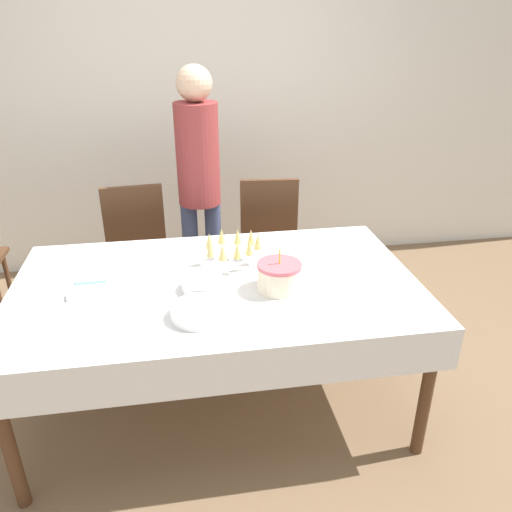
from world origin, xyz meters
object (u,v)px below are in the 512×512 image
object	(u,v)px
birthday_cake	(279,276)
champagne_tray	(234,251)
dining_chair_far_left	(138,253)
person_standing	(199,173)
plate_stack_dessert	(203,285)
dining_chair_far_right	(270,245)
plate_stack_main	(200,312)

from	to	relation	value
birthday_cake	champagne_tray	bearing A→B (deg)	124.49
dining_chair_far_left	person_standing	xyz separation A→B (m)	(0.44, 0.11, 0.50)
birthday_cake	plate_stack_dessert	distance (m)	0.37
dining_chair_far_left	person_standing	world-z (taller)	person_standing
dining_chair_far_left	birthday_cake	world-z (taller)	birthday_cake
dining_chair_far_left	plate_stack_dessert	world-z (taller)	dining_chair_far_left
dining_chair_far_right	champagne_tray	world-z (taller)	dining_chair_far_right
plate_stack_dessert	person_standing	size ratio (longest dim) A/B	0.12
dining_chair_far_left	plate_stack_main	world-z (taller)	dining_chair_far_left
champagne_tray	plate_stack_dessert	size ratio (longest dim) A/B	1.71
dining_chair_far_right	birthday_cake	size ratio (longest dim) A/B	4.52
plate_stack_dessert	person_standing	bearing A→B (deg)	87.17
dining_chair_far_left	champagne_tray	xyz separation A→B (m)	(0.56, -0.76, 0.32)
dining_chair_far_left	person_standing	distance (m)	0.67
dining_chair_far_right	plate_stack_main	xyz separation A→B (m)	(-0.55, -1.21, 0.26)
dining_chair_far_left	plate_stack_main	distance (m)	1.29
plate_stack_main	person_standing	bearing A→B (deg)	86.35
champagne_tray	plate_stack_dessert	distance (m)	0.29
dining_chair_far_left	person_standing	size ratio (longest dim) A/B	0.57
plate_stack_dessert	birthday_cake	bearing A→B (deg)	-8.67
champagne_tray	plate_stack_dessert	xyz separation A→B (m)	(-0.17, -0.22, -0.06)
birthday_cake	champagne_tray	world-z (taller)	birthday_cake
person_standing	birthday_cake	bearing A→B (deg)	-74.83
champagne_tray	plate_stack_main	bearing A→B (deg)	-114.24
birthday_cake	champagne_tray	size ratio (longest dim) A/B	0.61
person_standing	dining_chair_far_right	bearing A→B (deg)	-13.11
plate_stack_main	plate_stack_dessert	xyz separation A→B (m)	(0.03, 0.24, 0.00)
dining_chair_far_right	person_standing	world-z (taller)	person_standing
dining_chair_far_left	dining_chair_far_right	world-z (taller)	same
dining_chair_far_right	plate_stack_main	distance (m)	1.36
dining_chair_far_right	plate_stack_main	bearing A→B (deg)	-114.32
dining_chair_far_right	plate_stack_dessert	bearing A→B (deg)	-118.03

